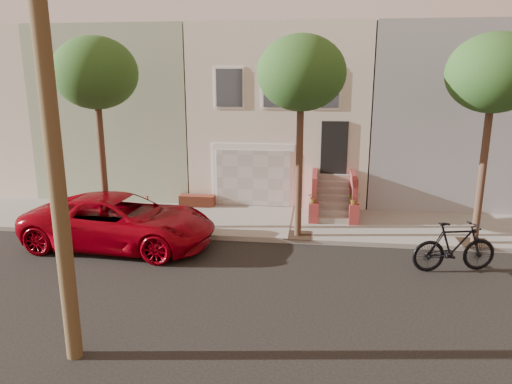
# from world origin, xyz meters

# --- Properties ---
(ground) EXTENTS (90.00, 90.00, 0.00)m
(ground) POSITION_xyz_m (0.00, 0.00, 0.00)
(ground) COLOR black
(ground) RESTS_ON ground
(sidewalk) EXTENTS (40.00, 3.70, 0.15)m
(sidewalk) POSITION_xyz_m (0.00, 5.35, 0.07)
(sidewalk) COLOR gray
(sidewalk) RESTS_ON ground
(house_row) EXTENTS (33.10, 11.70, 7.00)m
(house_row) POSITION_xyz_m (0.00, 11.19, 3.64)
(house_row) COLOR beige
(house_row) RESTS_ON sidewalk
(tree_left) EXTENTS (2.70, 2.57, 6.30)m
(tree_left) POSITION_xyz_m (-5.50, 3.90, 5.26)
(tree_left) COLOR #2D2116
(tree_left) RESTS_ON sidewalk
(tree_mid) EXTENTS (2.70, 2.57, 6.30)m
(tree_mid) POSITION_xyz_m (1.00, 3.90, 5.26)
(tree_mid) COLOR #2D2116
(tree_mid) RESTS_ON sidewalk
(tree_right) EXTENTS (2.70, 2.57, 6.30)m
(tree_right) POSITION_xyz_m (6.50, 3.90, 5.26)
(tree_right) COLOR #2D2116
(tree_right) RESTS_ON sidewalk
(pickup_truck) EXTENTS (6.06, 3.12, 1.63)m
(pickup_truck) POSITION_xyz_m (-4.47, 2.64, 0.82)
(pickup_truck) COLOR #92010F
(pickup_truck) RESTS_ON ground
(motorcycle) EXTENTS (2.42, 1.13, 1.40)m
(motorcycle) POSITION_xyz_m (5.34, 1.92, 0.70)
(motorcycle) COLOR black
(motorcycle) RESTS_ON ground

